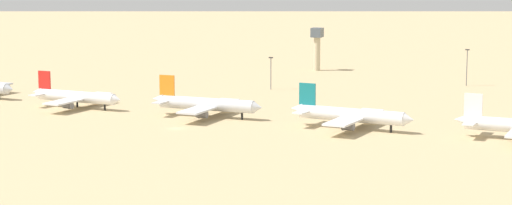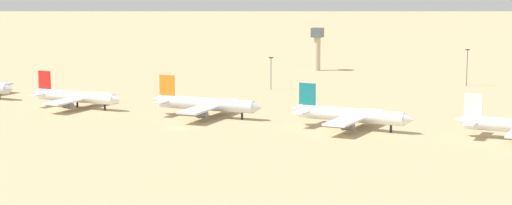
% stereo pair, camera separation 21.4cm
% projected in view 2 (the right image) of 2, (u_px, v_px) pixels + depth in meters
% --- Properties ---
extents(ground, '(4000.00, 4000.00, 0.00)m').
position_uv_depth(ground, '(176.00, 129.00, 290.61)').
color(ground, tan).
extents(parked_jet_red_1, '(38.98, 32.77, 12.88)m').
position_uv_depth(parked_jet_red_1, '(76.00, 97.00, 331.01)').
color(parked_jet_red_1, white).
rests_on(parked_jet_red_1, ground).
extents(parked_jet_orange_2, '(41.50, 34.69, 13.76)m').
position_uv_depth(parked_jet_orange_2, '(206.00, 104.00, 311.55)').
color(parked_jet_orange_2, silver).
rests_on(parked_jet_orange_2, ground).
extents(parked_jet_teal_3, '(41.78, 35.24, 13.79)m').
position_uv_depth(parked_jet_teal_3, '(350.00, 115.00, 289.02)').
color(parked_jet_teal_3, white).
rests_on(parked_jet_teal_3, ground).
extents(control_tower, '(5.20, 5.20, 20.87)m').
position_uv_depth(control_tower, '(317.00, 45.00, 446.50)').
color(control_tower, '#C6B793').
rests_on(control_tower, ground).
extents(light_pole_west, '(1.80, 0.50, 15.76)m').
position_uv_depth(light_pole_west, '(467.00, 65.00, 390.84)').
color(light_pole_west, '#59595E').
rests_on(light_pole_west, ground).
extents(light_pole_mid, '(1.80, 0.50, 13.53)m').
position_uv_depth(light_pole_mid, '(271.00, 70.00, 379.87)').
color(light_pole_mid, '#59595E').
rests_on(light_pole_mid, ground).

